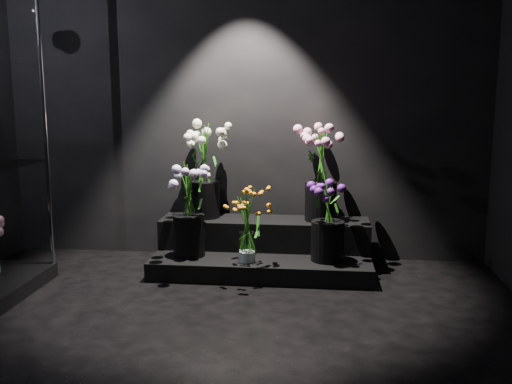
# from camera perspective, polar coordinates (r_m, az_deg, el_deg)

# --- Properties ---
(floor) EXTENTS (4.00, 4.00, 0.00)m
(floor) POSITION_cam_1_polar(r_m,az_deg,el_deg) (3.11, -6.15, -16.67)
(floor) COLOR black
(floor) RESTS_ON ground
(wall_back) EXTENTS (4.00, 0.00, 4.00)m
(wall_back) POSITION_cam_1_polar(r_m,az_deg,el_deg) (4.75, -1.26, 10.13)
(wall_back) COLOR black
(wall_back) RESTS_ON floor
(display_riser) EXTENTS (1.68, 0.75, 0.37)m
(display_riser) POSITION_cam_1_polar(r_m,az_deg,el_deg) (4.57, 0.73, -5.69)
(display_riser) COLOR black
(display_riser) RESTS_ON floor
(bouquet_orange_bells) EXTENTS (0.35, 0.35, 0.56)m
(bouquet_orange_bells) POSITION_cam_1_polar(r_m,az_deg,el_deg) (4.20, -0.90, -3.20)
(bouquet_orange_bells) COLOR white
(bouquet_orange_bells) RESTS_ON display_riser
(bouquet_lilac) EXTENTS (0.41, 0.41, 0.72)m
(bouquet_lilac) POSITION_cam_1_polar(r_m,az_deg,el_deg) (4.37, -6.78, -1.08)
(bouquet_lilac) COLOR black
(bouquet_lilac) RESTS_ON display_riser
(bouquet_purple) EXTENTS (0.34, 0.34, 0.62)m
(bouquet_purple) POSITION_cam_1_polar(r_m,az_deg,el_deg) (4.27, 7.21, -2.48)
(bouquet_purple) COLOR black
(bouquet_purple) RESTS_ON display_riser
(bouquet_cream_roses) EXTENTS (0.40, 0.40, 0.75)m
(bouquet_cream_roses) POSITION_cam_1_polar(r_m,az_deg,el_deg) (4.63, -5.21, 2.66)
(bouquet_cream_roses) COLOR black
(bouquet_cream_roses) RESTS_ON display_riser
(bouquet_pink_roses) EXTENTS (0.48, 0.48, 0.74)m
(bouquet_pink_roses) POSITION_cam_1_polar(r_m,az_deg,el_deg) (4.53, 6.54, 2.42)
(bouquet_pink_roses) COLOR black
(bouquet_pink_roses) RESTS_ON display_riser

